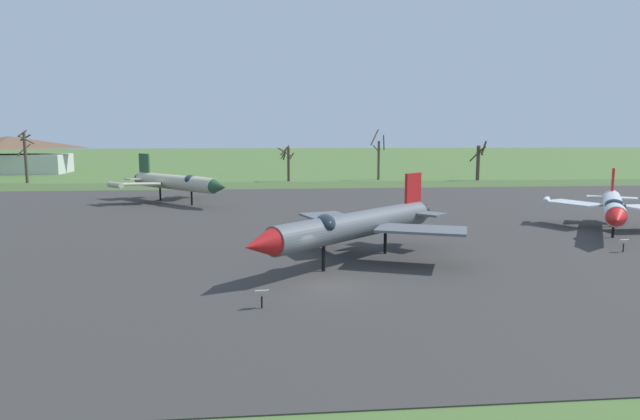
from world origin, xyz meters
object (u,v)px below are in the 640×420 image
object	(u,v)px
info_placard_rear_center	(262,296)
visitor_building	(10,155)
jet_fighter_rear_center	(354,225)
info_placard_rear_left	(624,244)
jet_fighter_front_left	(176,182)
jet_fighter_rear_left	(614,206)

from	to	relation	value
info_placard_rear_center	visitor_building	bearing A→B (deg)	119.14
jet_fighter_rear_center	info_placard_rear_left	distance (m)	18.36
jet_fighter_rear_center	info_placard_rear_left	size ratio (longest dim) A/B	14.85
jet_fighter_rear_center	visitor_building	world-z (taller)	visitor_building
jet_fighter_front_left	visitor_building	bearing A→B (deg)	127.95
info_placard_rear_center	jet_fighter_rear_left	world-z (taller)	jet_fighter_rear_left
info_placard_rear_center	jet_fighter_rear_left	bearing A→B (deg)	31.20
jet_fighter_front_left	info_placard_rear_left	bearing A→B (deg)	-41.40
jet_fighter_front_left	visitor_building	size ratio (longest dim) A/B	0.64
jet_fighter_front_left	info_placard_rear_left	size ratio (longest dim) A/B	15.84
jet_fighter_rear_center	visitor_building	xyz separation A→B (m)	(-57.05, 84.24, 1.36)
jet_fighter_front_left	info_placard_rear_center	distance (m)	40.71
info_placard_rear_left	visitor_building	distance (m)	112.08
visitor_building	jet_fighter_front_left	bearing A→B (deg)	-52.05
jet_fighter_rear_left	info_placard_rear_left	distance (m)	8.22
visitor_building	info_placard_rear_left	bearing A→B (deg)	-47.78
jet_fighter_rear_left	jet_fighter_front_left	bearing A→B (deg)	148.92
jet_fighter_rear_left	visitor_building	distance (m)	109.67
jet_fighter_front_left	jet_fighter_rear_left	xyz separation A→B (m)	(37.67, -22.70, -0.29)
jet_fighter_rear_left	jet_fighter_rear_center	bearing A→B (deg)	-159.32
jet_fighter_rear_center	info_placard_rear_left	bearing A→B (deg)	3.95
jet_fighter_rear_center	visitor_building	bearing A→B (deg)	124.11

